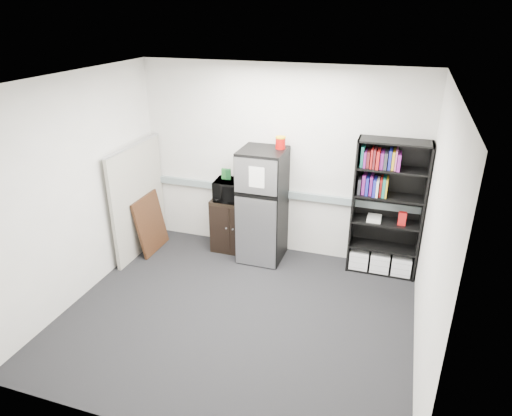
# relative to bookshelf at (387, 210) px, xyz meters

# --- Properties ---
(floor) EXTENTS (4.00, 4.00, 0.00)m
(floor) POSITION_rel_bookshelf_xyz_m (-1.53, -1.57, -0.91)
(floor) COLOR black
(floor) RESTS_ON ground
(wall_back) EXTENTS (4.00, 0.02, 2.70)m
(wall_back) POSITION_rel_bookshelf_xyz_m (-1.53, 0.18, 0.44)
(wall_back) COLOR silver
(wall_back) RESTS_ON floor
(wall_right) EXTENTS (0.02, 3.50, 2.70)m
(wall_right) POSITION_rel_bookshelf_xyz_m (0.47, -1.57, 0.44)
(wall_right) COLOR silver
(wall_right) RESTS_ON floor
(wall_left) EXTENTS (0.02, 3.50, 2.70)m
(wall_left) POSITION_rel_bookshelf_xyz_m (-3.53, -1.57, 0.44)
(wall_left) COLOR silver
(wall_left) RESTS_ON floor
(ceiling) EXTENTS (4.00, 3.50, 0.02)m
(ceiling) POSITION_rel_bookshelf_xyz_m (-1.53, -1.57, 1.79)
(ceiling) COLOR white
(ceiling) RESTS_ON wall_back
(electrical_raceway) EXTENTS (3.92, 0.05, 0.10)m
(electrical_raceway) POSITION_rel_bookshelf_xyz_m (-1.53, 0.15, -0.01)
(electrical_raceway) COLOR gray
(electrical_raceway) RESTS_ON wall_back
(wall_note) EXTENTS (0.14, 0.00, 0.10)m
(wall_note) POSITION_rel_bookshelf_xyz_m (-1.88, 0.18, 0.64)
(wall_note) COLOR white
(wall_note) RESTS_ON wall_back
(bookshelf) EXTENTS (0.90, 0.34, 1.85)m
(bookshelf) POSITION_rel_bookshelf_xyz_m (0.00, 0.00, 0.00)
(bookshelf) COLOR black
(bookshelf) RESTS_ON floor
(cubicle_partition) EXTENTS (0.06, 1.30, 1.62)m
(cubicle_partition) POSITION_rel_bookshelf_xyz_m (-3.43, -0.49, -0.10)
(cubicle_partition) COLOR gray
(cubicle_partition) RESTS_ON floor
(cabinet) EXTENTS (0.65, 0.43, 0.81)m
(cabinet) POSITION_rel_bookshelf_xyz_m (-2.11, -0.06, -0.51)
(cabinet) COLOR black
(cabinet) RESTS_ON floor
(microwave) EXTENTS (0.56, 0.40, 0.30)m
(microwave) POSITION_rel_bookshelf_xyz_m (-2.11, -0.08, 0.04)
(microwave) COLOR black
(microwave) RESTS_ON cabinet
(snack_box_a) EXTENTS (0.08, 0.06, 0.15)m
(snack_box_a) POSITION_rel_bookshelf_xyz_m (-2.27, -0.05, 0.27)
(snack_box_a) COLOR #195822
(snack_box_a) RESTS_ON microwave
(snack_box_b) EXTENTS (0.08, 0.07, 0.15)m
(snack_box_b) POSITION_rel_bookshelf_xyz_m (-2.20, -0.05, 0.27)
(snack_box_b) COLOR #0E3D19
(snack_box_b) RESTS_ON microwave
(snack_box_c) EXTENTS (0.08, 0.07, 0.14)m
(snack_box_c) POSITION_rel_bookshelf_xyz_m (-2.07, -0.05, 0.26)
(snack_box_c) COLOR orange
(snack_box_c) RESTS_ON microwave
(snack_bag) EXTENTS (0.19, 0.13, 0.10)m
(snack_bag) POSITION_rel_bookshelf_xyz_m (-1.94, -0.10, 0.24)
(snack_bag) COLOR #BB7312
(snack_bag) RESTS_ON microwave
(refrigerator) EXTENTS (0.61, 0.63, 1.62)m
(refrigerator) POSITION_rel_bookshelf_xyz_m (-1.67, -0.14, -0.11)
(refrigerator) COLOR black
(refrigerator) RESTS_ON floor
(coffee_can) EXTENTS (0.14, 0.14, 0.18)m
(coffee_can) POSITION_rel_bookshelf_xyz_m (-1.46, -0.02, 0.79)
(coffee_can) COLOR #B00A08
(coffee_can) RESTS_ON refrigerator
(framed_poster) EXTENTS (0.19, 0.66, 0.84)m
(framed_poster) POSITION_rel_bookshelf_xyz_m (-3.30, -0.44, -0.49)
(framed_poster) COLOR black
(framed_poster) RESTS_ON floor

